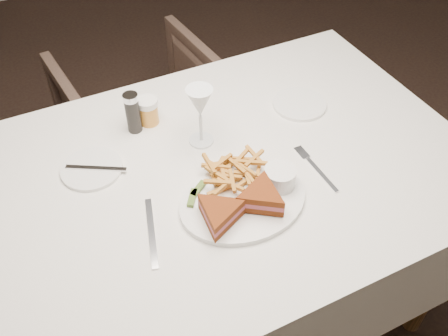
% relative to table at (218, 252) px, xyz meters
% --- Properties ---
extents(ground, '(5.00, 5.00, 0.00)m').
position_rel_table_xyz_m(ground, '(0.10, 0.34, -0.38)').
color(ground, black).
rests_on(ground, ground).
extents(table, '(1.44, 1.02, 0.75)m').
position_rel_table_xyz_m(table, '(0.00, 0.00, 0.00)').
color(table, silver).
rests_on(table, ground).
extents(chair_far, '(0.71, 0.68, 0.64)m').
position_rel_table_xyz_m(chair_far, '(-0.02, 0.83, -0.06)').
color(chair_far, '#4B372E').
rests_on(chair_far, ground).
extents(table_setting, '(0.79, 0.57, 0.18)m').
position_rel_table_xyz_m(table_setting, '(0.00, -0.04, 0.41)').
color(table_setting, white).
rests_on(table_setting, table).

